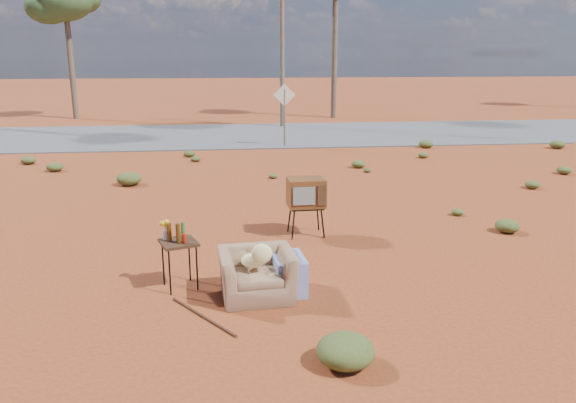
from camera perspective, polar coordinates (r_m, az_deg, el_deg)
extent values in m
plane|color=#913D1D|center=(8.17, -1.68, -8.10)|extent=(140.00, 140.00, 0.00)
cube|color=#565659|center=(22.73, -4.97, 6.75)|extent=(140.00, 7.00, 0.04)
imported|color=#87644A|center=(7.55, -3.21, -6.59)|extent=(1.03, 0.72, 0.86)
ellipsoid|color=#F3ED94|center=(7.56, -3.61, -6.00)|extent=(0.31, 0.31, 0.18)
ellipsoid|color=#F3ED94|center=(7.32, -2.69, -5.32)|extent=(0.27, 0.14, 0.27)
cube|color=navy|center=(7.77, 0.09, -7.35)|extent=(0.46, 0.67, 0.50)
cube|color=black|center=(10.04, 1.83, -0.55)|extent=(0.60, 0.47, 0.03)
cylinder|color=black|center=(9.87, 0.54, -2.39)|extent=(0.03, 0.03, 0.52)
cylinder|color=black|center=(9.97, 3.54, -2.24)|extent=(0.03, 0.03, 0.52)
cylinder|color=black|center=(10.26, 0.15, -1.73)|extent=(0.03, 0.03, 0.52)
cylinder|color=black|center=(10.36, 3.04, -1.59)|extent=(0.03, 0.03, 0.52)
cube|color=brown|center=(9.97, 1.85, 0.93)|extent=(0.67, 0.53, 0.50)
cube|color=slate|center=(9.70, 1.63, 0.54)|extent=(0.39, 0.04, 0.31)
cube|color=#472D19|center=(9.77, 3.44, 0.62)|extent=(0.15, 0.03, 0.36)
cube|color=#3A2415|center=(7.88, -11.05, -4.12)|extent=(0.60, 0.60, 0.04)
cylinder|color=black|center=(7.78, -11.93, -7.02)|extent=(0.02, 0.02, 0.66)
cylinder|color=black|center=(7.86, -9.23, -6.64)|extent=(0.02, 0.02, 0.66)
cylinder|color=black|center=(8.12, -12.57, -6.10)|extent=(0.02, 0.02, 0.66)
cylinder|color=black|center=(8.21, -9.98, -5.75)|extent=(0.02, 0.02, 0.66)
cylinder|color=#45260B|center=(7.85, -11.99, -3.14)|extent=(0.07, 0.07, 0.25)
cylinder|color=#45260B|center=(7.76, -11.09, -3.25)|extent=(0.06, 0.06, 0.26)
cylinder|color=#33632A|center=(7.95, -10.60, -2.93)|extent=(0.06, 0.06, 0.23)
cylinder|color=red|center=(7.78, -10.49, -3.72)|extent=(0.06, 0.06, 0.12)
cylinder|color=silver|center=(7.95, -12.32, -3.36)|extent=(0.08, 0.08, 0.13)
ellipsoid|color=yellow|center=(7.91, -12.39, -2.29)|extent=(0.15, 0.15, 0.11)
cylinder|color=#492313|center=(7.20, -8.65, -11.44)|extent=(0.83, 1.15, 0.04)
cylinder|color=brown|center=(19.74, -0.36, 8.46)|extent=(0.06, 0.06, 2.00)
cube|color=silver|center=(19.67, -0.36, 10.77)|extent=(0.78, 0.04, 0.78)
cylinder|color=brown|center=(30.41, -21.22, 13.49)|extent=(0.28, 0.28, 6.00)
ellipsoid|color=#3D592E|center=(30.50, -21.68, 18.17)|extent=(3.20, 3.20, 2.20)
cylinder|color=brown|center=(29.06, 4.76, 15.38)|extent=(0.28, 0.28, 7.00)
cylinder|color=brown|center=(25.15, -0.61, 16.66)|extent=(0.20, 0.20, 8.00)
ellipsoid|color=#4B5425|center=(11.05, 21.38, -2.32)|extent=(0.44, 0.44, 0.24)
ellipsoid|color=#4B5425|center=(14.52, -15.85, 2.25)|extent=(0.60, 0.60, 0.33)
ellipsoid|color=#4B5425|center=(14.87, 23.58, 1.59)|extent=(0.36, 0.36, 0.20)
ellipsoid|color=#4B5425|center=(16.26, 7.17, 3.80)|extent=(0.40, 0.40, 0.22)
ellipsoid|color=#4B5425|center=(17.31, -9.39, 4.29)|extent=(0.30, 0.30, 0.17)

